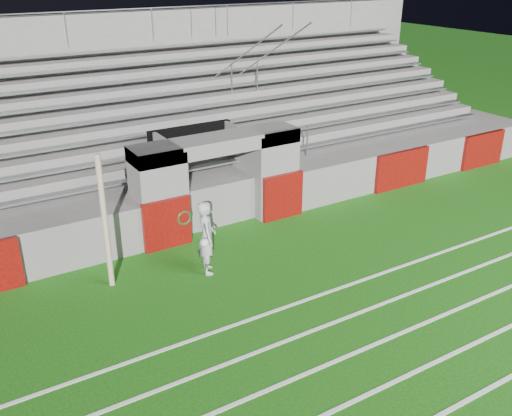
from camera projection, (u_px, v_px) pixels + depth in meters
ground at (288, 278)px, 13.56m from camera, size 90.00×90.00×0.00m
field_post at (105, 222)px, 12.65m from camera, size 0.13×0.13×3.19m
field_markings at (454, 407)px, 9.64m from camera, size 28.00×8.09×0.01m
stadium_structure at (156, 136)px, 19.19m from camera, size 26.00×8.48×5.42m
goalkeeper_with_ball at (207, 238)px, 13.48m from camera, size 0.63×0.81×1.83m
hose_coil at (183, 216)px, 14.90m from camera, size 0.50×0.14×0.51m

